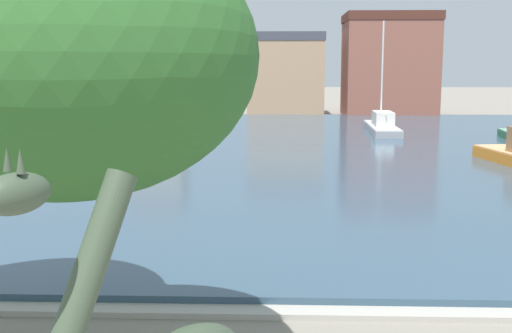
{
  "coord_description": "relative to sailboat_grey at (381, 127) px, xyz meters",
  "views": [
    {
      "loc": [
        0.32,
        -1.68,
        4.67
      ],
      "look_at": [
        -0.23,
        13.97,
        2.2
      ],
      "focal_mm": 44.27,
      "sensor_mm": 36.0,
      "label": 1
    }
  ],
  "objects": [
    {
      "name": "sailboat_grey",
      "position": [
        0.0,
        0.0,
        0.0
      ],
      "size": [
        2.08,
        9.66,
        7.8
      ],
      "color": "#939399",
      "rests_on": "ground"
    },
    {
      "name": "harbor_water",
      "position": [
        -7.46,
        -8.29,
        -0.43
      ],
      "size": [
        76.02,
        48.24,
        0.26
      ],
      "primitive_type": "cube",
      "color": "#334C60",
      "rests_on": "ground"
    },
    {
      "name": "townhouse_corner_house",
      "position": [
        3.52,
        17.99,
        4.33
      ],
      "size": [
        8.69,
        7.01,
        9.75
      ],
      "color": "#8E5142",
      "rests_on": "ground"
    },
    {
      "name": "townhouse_narrow_midrow",
      "position": [
        -6.45,
        18.39,
        3.43
      ],
      "size": [
        7.41,
        6.05,
        7.95
      ],
      "color": "tan",
      "rests_on": "ground"
    },
    {
      "name": "quay_edge_coping",
      "position": [
        -7.46,
        -32.66,
        -0.5
      ],
      "size": [
        76.02,
        0.5,
        0.12
      ],
      "primitive_type": "cube",
      "color": "#ADA89E",
      "rests_on": "ground"
    },
    {
      "name": "sailboat_yellow",
      "position": [
        -22.87,
        8.41,
        0.02
      ],
      "size": [
        4.56,
        8.9,
        8.66
      ],
      "color": "gold",
      "rests_on": "ground"
    },
    {
      "name": "townhouse_wide_warehouse",
      "position": [
        -19.42,
        20.78,
        4.57
      ],
      "size": [
        5.21,
        5.46,
        10.23
      ],
      "color": "tan",
      "rests_on": "ground"
    }
  ]
}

